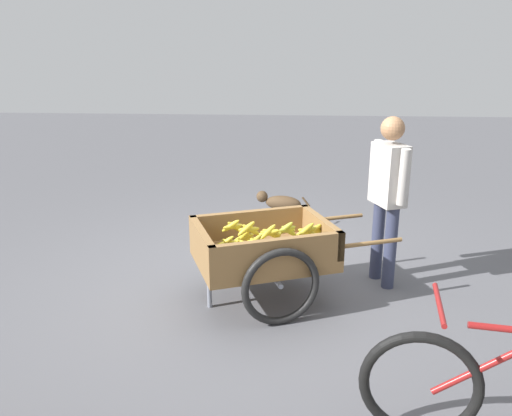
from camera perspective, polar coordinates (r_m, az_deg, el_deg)
The scene contains 4 objects.
ground_plane at distance 4.94m, azimuth -0.48°, elevation -7.76°, with size 24.00×24.00×0.00m, color #56565B.
fruit_cart at distance 4.39m, azimuth 0.95°, elevation -4.82°, with size 1.81×1.31×0.74m.
vendor_person at distance 4.72m, azimuth 14.23°, elevation 2.18°, with size 0.31×0.53×1.53m.
dog at distance 6.34m, azimuth 2.63°, elevation 0.57°, with size 0.66×0.28×0.40m.
Camera 1 is at (-0.35, 4.46, 2.10)m, focal length 36.62 mm.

